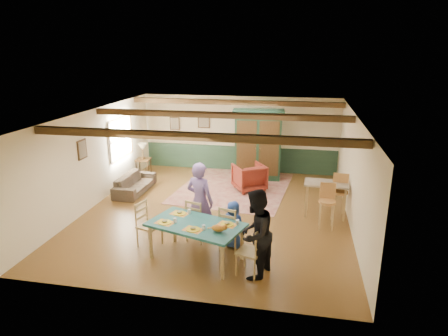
% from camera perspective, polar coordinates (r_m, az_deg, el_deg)
% --- Properties ---
extents(floor, '(8.00, 8.00, 0.00)m').
position_cam_1_polar(floor, '(11.00, -1.14, -6.31)').
color(floor, brown).
rests_on(floor, ground).
extents(wall_back, '(7.00, 0.02, 2.70)m').
position_cam_1_polar(wall_back, '(14.36, 2.21, 4.87)').
color(wall_back, beige).
rests_on(wall_back, floor).
extents(wall_left, '(0.02, 8.00, 2.70)m').
position_cam_1_polar(wall_left, '(11.77, -18.09, 1.36)').
color(wall_left, beige).
rests_on(wall_left, floor).
extents(wall_right, '(0.02, 8.00, 2.70)m').
position_cam_1_polar(wall_right, '(10.40, 18.02, -0.61)').
color(wall_right, beige).
rests_on(wall_right, floor).
extents(ceiling, '(7.00, 8.00, 0.02)m').
position_cam_1_polar(ceiling, '(10.24, -1.23, 7.72)').
color(ceiling, white).
rests_on(ceiling, wall_back).
extents(wainscot_back, '(6.95, 0.03, 0.90)m').
position_cam_1_polar(wainscot_back, '(14.55, 2.16, 1.38)').
color(wainscot_back, '#203A29').
rests_on(wainscot_back, floor).
extents(ceiling_beam_front, '(6.95, 0.16, 0.16)m').
position_cam_1_polar(ceiling_beam_front, '(8.07, -4.71, 4.54)').
color(ceiling_beam_front, '#34220E').
rests_on(ceiling_beam_front, ceiling).
extents(ceiling_beam_mid, '(6.95, 0.16, 0.16)m').
position_cam_1_polar(ceiling_beam_mid, '(10.64, -0.76, 7.58)').
color(ceiling_beam_mid, '#34220E').
rests_on(ceiling_beam_mid, ceiling).
extents(ceiling_beam_back, '(6.95, 0.16, 0.16)m').
position_cam_1_polar(ceiling_beam_back, '(13.17, 1.59, 9.35)').
color(ceiling_beam_back, '#34220E').
rests_on(ceiling_beam_back, ceiling).
extents(window_left, '(0.06, 1.60, 1.30)m').
position_cam_1_polar(window_left, '(13.17, -14.53, 4.14)').
color(window_left, white).
rests_on(window_left, wall_left).
extents(picture_left_wall, '(0.04, 0.42, 0.52)m').
position_cam_1_polar(picture_left_wall, '(11.15, -19.60, 2.52)').
color(picture_left_wall, tan).
rests_on(picture_left_wall, wall_left).
extents(picture_back_a, '(0.45, 0.04, 0.55)m').
position_cam_1_polar(picture_back_a, '(14.50, -2.90, 6.78)').
color(picture_back_a, tan).
rests_on(picture_back_a, wall_back).
extents(picture_back_b, '(0.38, 0.04, 0.48)m').
position_cam_1_polar(picture_back_b, '(14.82, -7.05, 6.31)').
color(picture_back_b, tan).
rests_on(picture_back_b, wall_back).
extents(dining_table, '(2.18, 1.61, 0.81)m').
position_cam_1_polar(dining_table, '(8.56, -3.99, -10.42)').
color(dining_table, '#1A5452').
rests_on(dining_table, floor).
extents(dining_chair_far_left, '(0.57, 0.59, 1.03)m').
position_cam_1_polar(dining_chair_far_left, '(9.31, -3.69, -7.33)').
color(dining_chair_far_left, '#A68953').
rests_on(dining_chair_far_left, floor).
extents(dining_chair_far_right, '(0.57, 0.59, 1.03)m').
position_cam_1_polar(dining_chair_far_right, '(8.92, 1.06, -8.43)').
color(dining_chair_far_right, '#A68953').
rests_on(dining_chair_far_right, floor).
extents(dining_chair_end_left, '(0.59, 0.57, 1.03)m').
position_cam_1_polar(dining_chair_end_left, '(9.18, -10.63, -7.98)').
color(dining_chair_end_left, '#A68953').
rests_on(dining_chair_end_left, floor).
extents(dining_chair_end_right, '(0.59, 0.57, 1.03)m').
position_cam_1_polar(dining_chair_end_right, '(7.98, 3.70, -11.68)').
color(dining_chair_end_right, '#A68953').
rests_on(dining_chair_end_right, floor).
extents(person_man, '(0.78, 0.63, 1.86)m').
position_cam_1_polar(person_man, '(9.22, -3.46, -4.77)').
color(person_man, '#735694').
rests_on(person_man, floor).
extents(person_woman, '(0.90, 1.03, 1.78)m').
position_cam_1_polar(person_woman, '(7.77, 4.49, -9.41)').
color(person_woman, black).
rests_on(person_woman, floor).
extents(person_child, '(0.61, 0.49, 1.08)m').
position_cam_1_polar(person_child, '(8.98, 1.32, -8.05)').
color(person_child, '#26479B').
rests_on(person_child, floor).
extents(cat, '(0.42, 0.26, 0.19)m').
position_cam_1_polar(cat, '(7.98, -0.84, -8.49)').
color(cat, orange).
rests_on(cat, dining_table).
extents(place_setting_near_left, '(0.51, 0.44, 0.11)m').
position_cam_1_polar(place_setting_near_left, '(8.47, -8.47, -7.43)').
color(place_setting_near_left, gold).
rests_on(place_setting_near_left, dining_table).
extents(place_setting_near_center, '(0.51, 0.44, 0.11)m').
position_cam_1_polar(place_setting_near_center, '(8.10, -4.44, -8.46)').
color(place_setting_near_center, gold).
rests_on(place_setting_near_center, dining_table).
extents(place_setting_far_left, '(0.51, 0.44, 0.11)m').
position_cam_1_polar(place_setting_far_left, '(8.87, -6.38, -6.20)').
color(place_setting_far_left, gold).
rests_on(place_setting_far_left, dining_table).
extents(place_setting_far_right, '(0.51, 0.44, 0.11)m').
position_cam_1_polar(place_setting_far_right, '(8.30, 0.45, -7.77)').
color(place_setting_far_right, gold).
rests_on(place_setting_far_right, dining_table).
extents(area_rug, '(3.66, 4.22, 0.01)m').
position_cam_1_polar(area_rug, '(12.84, 1.43, -2.82)').
color(area_rug, tan).
rests_on(area_rug, floor).
extents(armoire, '(1.73, 0.82, 2.37)m').
position_cam_1_polar(armoire, '(13.46, 4.86, 3.29)').
color(armoire, '#153624').
rests_on(armoire, floor).
extents(armchair, '(1.24, 1.25, 0.83)m').
position_cam_1_polar(armchair, '(12.57, 3.61, -1.30)').
color(armchair, '#4E140F').
rests_on(armchair, floor).
extents(sofa, '(0.74, 1.87, 0.54)m').
position_cam_1_polar(sofa, '(12.73, -12.62, -2.15)').
color(sofa, '#382E23').
rests_on(sofa, floor).
extents(end_table, '(0.54, 0.54, 0.60)m').
position_cam_1_polar(end_table, '(14.28, -11.41, 0.13)').
color(end_table, '#34220E').
rests_on(end_table, floor).
extents(table_lamp, '(0.32, 0.32, 0.55)m').
position_cam_1_polar(table_lamp, '(14.13, -11.54, 2.37)').
color(table_lamp, '#CDC084').
rests_on(table_lamp, end_table).
extents(counter_table, '(1.15, 0.72, 0.93)m').
position_cam_1_polar(counter_table, '(10.95, 14.26, -4.34)').
color(counter_table, '#BDAF93').
rests_on(counter_table, floor).
extents(bar_stool_left, '(0.41, 0.45, 1.14)m').
position_cam_1_polar(bar_stool_left, '(10.15, 14.49, -5.41)').
color(bar_stool_left, tan).
rests_on(bar_stool_left, floor).
extents(bar_stool_right, '(0.47, 0.50, 1.18)m').
position_cam_1_polar(bar_stool_right, '(10.82, 16.15, -4.02)').
color(bar_stool_right, tan).
rests_on(bar_stool_right, floor).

